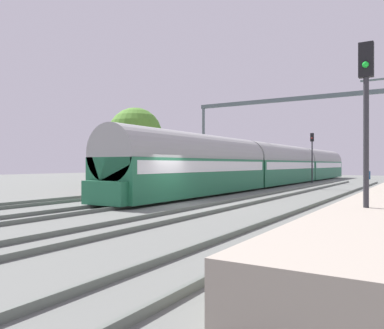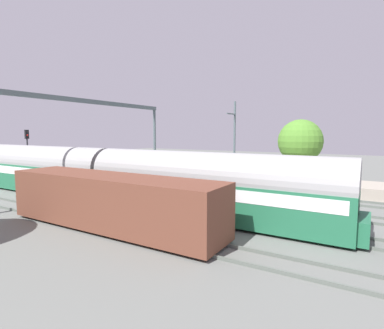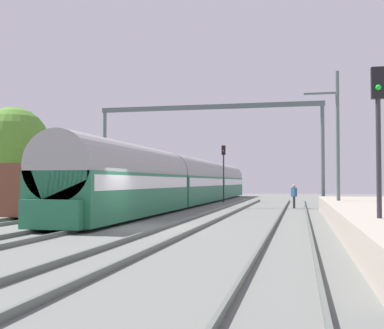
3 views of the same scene
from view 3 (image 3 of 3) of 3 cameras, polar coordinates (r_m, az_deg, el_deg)
The scene contains 12 objects.
ground at distance 21.02m, azimuth -6.77°, elevation -7.25°, with size 120.00×120.00×0.00m, color slate.
track_west at distance 21.81m, azimuth -12.18°, elevation -6.82°, with size 1.52×60.00×0.16m.
track_east at distance 20.40m, azimuth -0.97°, elevation -7.20°, with size 1.52×60.00×0.16m.
track_far_east at distance 19.86m, azimuth 11.38°, elevation -7.30°, with size 1.52×60.00×0.16m.
passenger_train at distance 42.26m, azimuth 0.08°, elevation -1.94°, with size 2.93×49.20×3.82m.
freight_car at distance 31.37m, azimuth -12.80°, elevation -2.79°, with size 2.80×13.00×2.70m.
person_crossing at distance 36.49m, azimuth 11.74°, elevation -3.37°, with size 0.45×0.46×1.73m.
railway_signal_near at distance 14.87m, azimuth 20.79°, elevation 3.43°, with size 0.36×0.30×5.18m.
railway_signal_far at distance 46.81m, azimuth 3.68°, elevation -0.18°, with size 0.36×0.30×5.38m.
catenary_gantry at distance 37.88m, azimuth 1.91°, elevation 4.10°, with size 17.39×0.28×7.86m.
catenary_pole_east_mid at distance 28.01m, azimuth 16.45°, elevation 2.63°, with size 1.90×0.20×8.00m.
tree_west_background at distance 41.27m, azimuth -20.01°, elevation 2.47°, with size 5.50×5.50×7.81m.
Camera 3 is at (6.87, -19.77, 1.93)m, focal length 46.01 mm.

